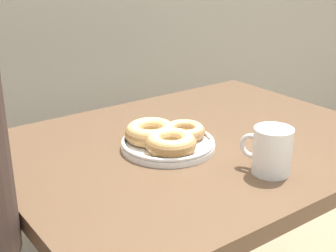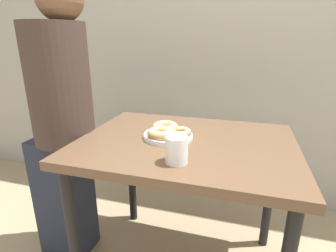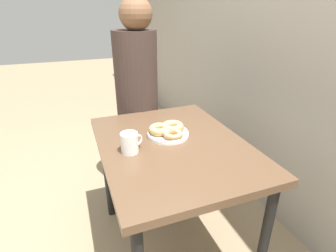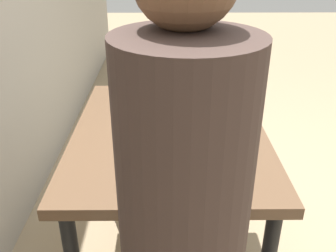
{
  "view_description": "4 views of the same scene",
  "coord_description": "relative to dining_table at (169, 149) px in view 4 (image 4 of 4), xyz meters",
  "views": [
    {
      "loc": [
        -0.73,
        -0.58,
        1.24
      ],
      "look_at": [
        -0.09,
        0.29,
        0.83
      ],
      "focal_mm": 50.0,
      "sensor_mm": 36.0,
      "label": 1
    },
    {
      "loc": [
        0.24,
        -0.84,
        1.22
      ],
      "look_at": [
        -0.09,
        0.29,
        0.83
      ],
      "focal_mm": 28.0,
      "sensor_mm": 36.0,
      "label": 2
    },
    {
      "loc": [
        1.16,
        -0.18,
        1.44
      ],
      "look_at": [
        -0.09,
        0.29,
        0.83
      ],
      "focal_mm": 28.0,
      "sensor_mm": 36.0,
      "label": 3
    },
    {
      "loc": [
        -1.34,
        0.3,
        1.46
      ],
      "look_at": [
        -0.09,
        0.29,
        0.83
      ],
      "focal_mm": 40.0,
      "sensor_mm": 36.0,
      "label": 4
    }
  ],
  "objects": [
    {
      "name": "person_figure",
      "position": [
        -0.66,
        -0.03,
        0.12
      ],
      "size": [
        0.36,
        0.31,
        1.5
      ],
      "color": "#232838",
      "rests_on": "ground_plane"
    },
    {
      "name": "donut_plate",
      "position": [
        -0.09,
        0.01,
        0.12
      ],
      "size": [
        0.25,
        0.24,
        0.06
      ],
      "color": "white",
      "rests_on": "dining_table"
    },
    {
      "name": "coffee_mug",
      "position": [
        0.02,
        -0.24,
        0.15
      ],
      "size": [
        0.09,
        0.12,
        0.11
      ],
      "color": "white",
      "rests_on": "dining_table"
    },
    {
      "name": "dining_table",
      "position": [
        0.0,
        0.0,
        0.0
      ],
      "size": [
        1.0,
        0.76,
        0.77
      ],
      "color": "brown",
      "rests_on": "ground_plane"
    }
  ]
}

